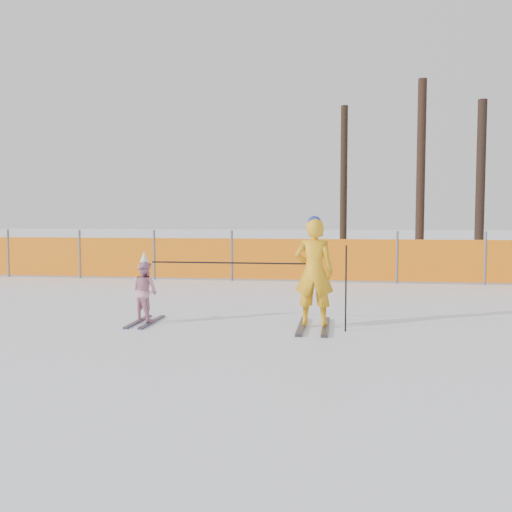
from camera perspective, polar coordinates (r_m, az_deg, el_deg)
The scene contains 6 objects.
ground at distance 8.22m, azimuth -0.52°, elevation -7.21°, with size 120.00×120.00×0.00m, color white.
adult at distance 8.17m, azimuth 5.82°, elevation -1.65°, with size 0.58×1.36×1.60m.
child at distance 8.71m, azimuth -11.08°, elevation -3.40°, with size 0.54×1.05×1.08m.
ski_poles at distance 8.17m, azimuth 1.08°, elevation -1.55°, with size 2.86×0.23×1.20m.
safety_fence at distance 14.17m, azimuth -2.96°, elevation -0.22°, with size 15.93×0.06×1.25m.
tree_trunks at distance 19.14m, azimuth 15.98°, elevation 7.32°, with size 4.37×1.55×5.99m.
Camera 1 is at (1.27, -7.96, 1.60)m, focal length 40.00 mm.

